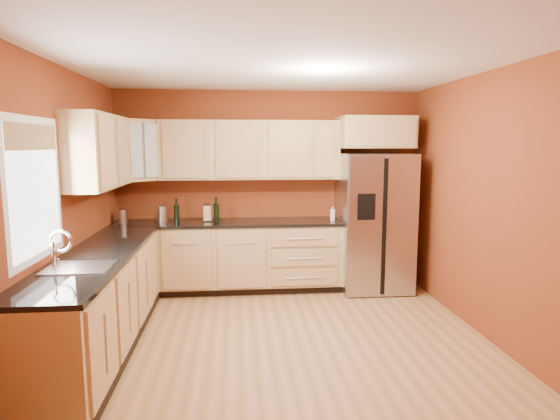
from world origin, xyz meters
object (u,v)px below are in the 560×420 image
at_px(canister_left, 123,217).
at_px(soap_dispenser, 333,214).
at_px(knife_block, 207,214).
at_px(wine_bottle_a, 177,210).
at_px(refrigerator, 374,222).

distance_m(canister_left, soap_dispenser, 2.65).
xyz_separation_m(canister_left, knife_block, (1.04, 0.08, 0.01)).
distance_m(wine_bottle_a, soap_dispenser, 1.99).
bearing_deg(wine_bottle_a, soap_dispenser, -1.92).
bearing_deg(canister_left, soap_dispenser, -0.61).
height_order(refrigerator, wine_bottle_a, refrigerator).
relative_size(refrigerator, canister_left, 10.28).
distance_m(wine_bottle_a, knife_block, 0.39).
bearing_deg(canister_left, refrigerator, -0.50).
xyz_separation_m(wine_bottle_a, soap_dispenser, (1.99, -0.07, -0.06)).
relative_size(knife_block, soap_dispenser, 1.06).
height_order(canister_left, soap_dispenser, soap_dispenser).
height_order(refrigerator, canister_left, refrigerator).
bearing_deg(knife_block, canister_left, 177.18).
bearing_deg(knife_block, soap_dispenser, -11.38).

